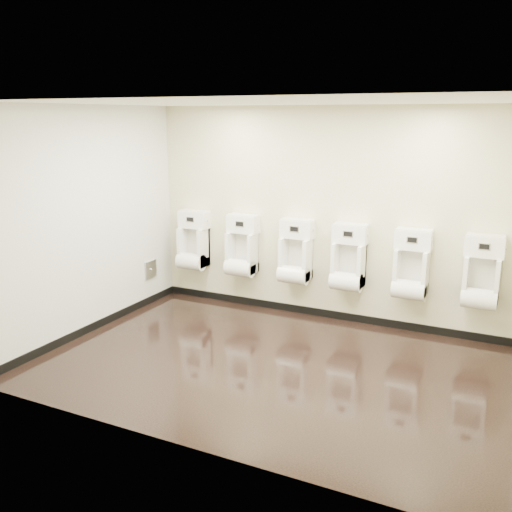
{
  "coord_description": "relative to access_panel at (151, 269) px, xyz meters",
  "views": [
    {
      "loc": [
        2.4,
        -5.27,
        2.67
      ],
      "look_at": [
        -0.46,
        0.55,
        1.07
      ],
      "focal_mm": 40.0,
      "sensor_mm": 36.0,
      "label": 1
    }
  ],
  "objects": [
    {
      "name": "ground",
      "position": [
        2.48,
        -1.2,
        -0.5
      ],
      "size": [
        5.0,
        3.5,
        0.0
      ],
      "primitive_type": "cube",
      "color": "black",
      "rests_on": "ground"
    },
    {
      "name": "left_wall",
      "position": [
        -0.02,
        -1.2,
        0.9
      ],
      "size": [
        0.02,
        3.5,
        2.8
      ],
      "primitive_type": "cube",
      "color": "beige",
      "rests_on": "ground"
    },
    {
      "name": "urinal_2",
      "position": [
        2.1,
        0.4,
        0.34
      ],
      "size": [
        0.45,
        0.34,
        0.84
      ],
      "color": "white",
      "rests_on": "back_wall"
    },
    {
      "name": "ceiling",
      "position": [
        2.48,
        -1.2,
        2.3
      ],
      "size": [
        5.0,
        3.5,
        0.0
      ],
      "primitive_type": "cube",
      "color": "white"
    },
    {
      "name": "front_wall",
      "position": [
        2.48,
        -2.95,
        0.9
      ],
      "size": [
        5.0,
        0.02,
        2.8
      ],
      "primitive_type": "cube",
      "color": "beige",
      "rests_on": "ground"
    },
    {
      "name": "back_wall",
      "position": [
        2.48,
        0.55,
        0.9
      ],
      "size": [
        5.0,
        0.02,
        2.8
      ],
      "primitive_type": "cube",
      "color": "beige",
      "rests_on": "ground"
    },
    {
      "name": "skirting_left",
      "position": [
        -0.01,
        -1.2,
        -0.45
      ],
      "size": [
        0.02,
        3.5,
        0.1
      ],
      "primitive_type": "cube",
      "color": "black",
      "rests_on": "ground"
    },
    {
      "name": "urinal_3",
      "position": [
        2.83,
        0.4,
        0.34
      ],
      "size": [
        0.45,
        0.34,
        0.84
      ],
      "color": "white",
      "rests_on": "back_wall"
    },
    {
      "name": "urinal_4",
      "position": [
        3.62,
        0.4,
        0.34
      ],
      "size": [
        0.45,
        0.34,
        0.84
      ],
      "color": "white",
      "rests_on": "back_wall"
    },
    {
      "name": "urinal_5",
      "position": [
        4.43,
        0.4,
        0.34
      ],
      "size": [
        0.45,
        0.34,
        0.84
      ],
      "color": "white",
      "rests_on": "back_wall"
    },
    {
      "name": "urinal_0",
      "position": [
        0.48,
        0.4,
        0.34
      ],
      "size": [
        0.45,
        0.34,
        0.84
      ],
      "color": "white",
      "rests_on": "back_wall"
    },
    {
      "name": "tile_overlay_left",
      "position": [
        -0.01,
        -1.2,
        0.9
      ],
      "size": [
        0.01,
        3.5,
        2.8
      ],
      "primitive_type": "cube",
      "color": "white",
      "rests_on": "ground"
    },
    {
      "name": "urinal_1",
      "position": [
        1.28,
        0.4,
        0.34
      ],
      "size": [
        0.45,
        0.34,
        0.84
      ],
      "color": "white",
      "rests_on": "back_wall"
    },
    {
      "name": "access_panel",
      "position": [
        0.0,
        0.0,
        0.0
      ],
      "size": [
        0.04,
        0.25,
        0.25
      ],
      "color": "#9E9EA3",
      "rests_on": "left_wall"
    },
    {
      "name": "skirting_back",
      "position": [
        2.48,
        0.54,
        -0.45
      ],
      "size": [
        5.0,
        0.02,
        0.1
      ],
      "primitive_type": "cube",
      "color": "black",
      "rests_on": "ground"
    }
  ]
}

